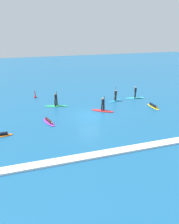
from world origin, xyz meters
The scene contains 10 objects.
ground_plane centered at (0.00, 0.00, 0.00)m, with size 120.00×120.00×0.00m, color #195684.
surfer_on_teal_board centered at (8.78, 4.65, 0.44)m, with size 3.21×0.92×1.85m.
surfer_on_purple_board centered at (-5.03, -0.54, 0.13)m, with size 1.42×2.75×0.40m.
surfer_on_orange_board centered at (-10.17, -2.43, 0.15)m, with size 2.50×0.70×0.41m.
surfer_on_red_board centered at (2.12, 1.02, 0.42)m, with size 2.89×2.33×2.06m.
surfer_on_blue_board centered at (5.38, 4.36, 0.54)m, with size 2.79×1.53×2.26m.
surfer_on_green_board centered at (-3.32, 4.70, 0.48)m, with size 3.36×1.68×2.15m.
surfer_on_yellow_board centered at (9.20, 0.31, 0.17)m, with size 0.64×2.63×0.44m.
marker_buoy centered at (-5.72, 9.58, 0.19)m, with size 0.40×0.40×1.24m.
wave_crest centered at (0.00, -8.69, 0.09)m, with size 23.19×0.90×0.18m, color white.
Camera 1 is at (-7.50, -23.58, 10.15)m, focal length 34.96 mm.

